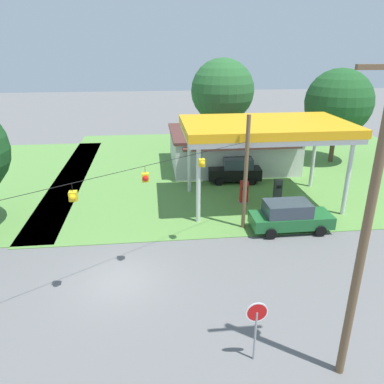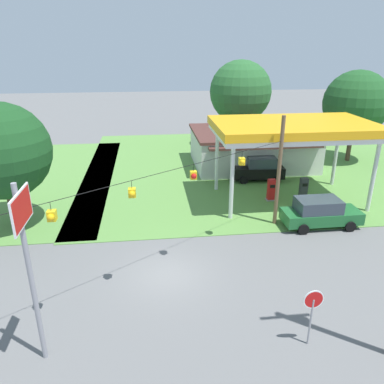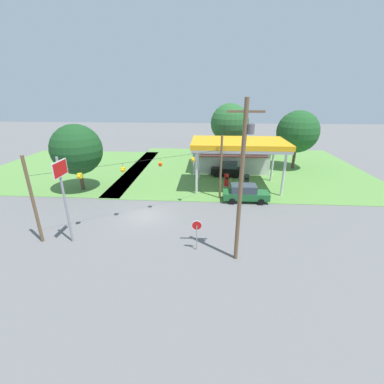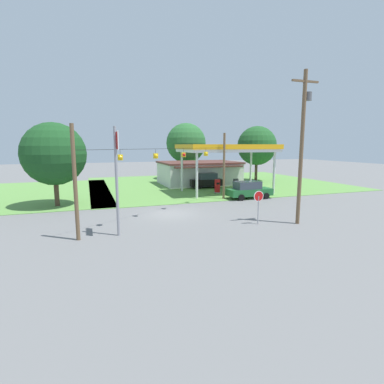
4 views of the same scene
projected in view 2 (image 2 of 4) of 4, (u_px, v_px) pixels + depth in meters
name	position (u px, v px, depth m)	size (l,w,h in m)	color
ground_plane	(167.00, 274.00, 19.14)	(160.00, 160.00, 0.00)	slate
grass_verge_station_corner	(274.00, 164.00, 36.80)	(36.00, 28.00, 0.04)	#5B8E42
gas_station_canopy	(293.00, 129.00, 26.36)	(11.24, 6.79, 5.90)	silver
gas_station_store	(252.00, 148.00, 35.91)	(11.26, 8.80, 3.37)	silver
fuel_pump_near	(271.00, 191.00, 27.91)	(0.71, 0.56, 1.68)	gray
fuel_pump_far	(303.00, 189.00, 28.18)	(0.71, 0.56, 1.68)	gray
car_at_pumps_front	(320.00, 213.00, 23.87)	(4.95, 2.13, 1.90)	#1E602D
car_at_pumps_rear	(259.00, 169.00, 32.03)	(4.47, 2.39, 2.08)	black
stop_sign_roadside	(313.00, 306.00, 14.05)	(0.80, 0.08, 2.50)	#99999E
stop_sign_overhead	(26.00, 243.00, 12.31)	(0.22, 1.86, 6.98)	gray
signal_span_gantry	(165.00, 205.00, 17.69)	(14.89, 10.24, 7.09)	brown
tree_behind_station	(240.00, 92.00, 40.81)	(6.72, 6.72, 9.51)	#4C3828
tree_west_verge	(1.00, 151.00, 22.42)	(5.86, 5.86, 7.93)	#4C3828
tree_far_back	(356.00, 103.00, 35.75)	(6.20, 6.20, 8.81)	#4C3828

